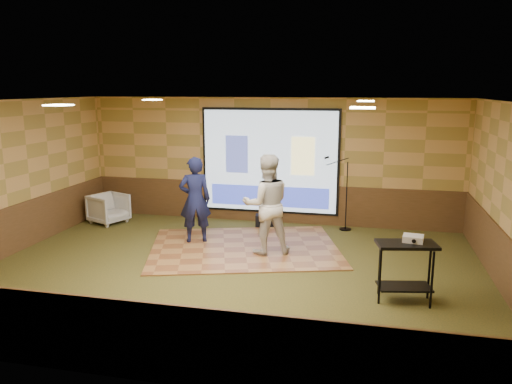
% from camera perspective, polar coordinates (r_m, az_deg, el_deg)
% --- Properties ---
extents(ground, '(9.00, 9.00, 0.00)m').
position_cam_1_polar(ground, '(9.04, -2.83, -9.05)').
color(ground, '#2F3C1B').
rests_on(ground, ground).
extents(room_shell, '(9.04, 7.04, 3.02)m').
position_cam_1_polar(room_shell, '(8.52, -2.97, 4.22)').
color(room_shell, tan).
rests_on(room_shell, ground).
extents(wainscot_back, '(9.00, 0.04, 0.95)m').
position_cam_1_polar(wainscot_back, '(12.15, 1.57, -1.23)').
color(wainscot_back, '#4B3319').
rests_on(wainscot_back, ground).
extents(wainscot_front, '(9.00, 0.04, 0.95)m').
position_cam_1_polar(wainscot_front, '(5.87, -12.45, -16.38)').
color(wainscot_front, '#4B3319').
rests_on(wainscot_front, ground).
extents(wainscot_left, '(0.04, 7.00, 0.95)m').
position_cam_1_polar(wainscot_left, '(10.94, -26.15, -3.95)').
color(wainscot_left, '#4B3319').
rests_on(wainscot_left, ground).
extents(wainscot_right, '(0.04, 7.00, 0.95)m').
position_cam_1_polar(wainscot_right, '(8.85, 26.59, -7.55)').
color(wainscot_right, '#4B3319').
rests_on(wainscot_right, ground).
extents(projector_screen, '(3.32, 0.06, 2.52)m').
position_cam_1_polar(projector_screen, '(11.92, 1.56, 3.41)').
color(projector_screen, black).
rests_on(projector_screen, room_shell).
extents(downlight_nw, '(0.32, 0.32, 0.02)m').
position_cam_1_polar(downlight_nw, '(10.90, -11.75, 10.28)').
color(downlight_nw, '#FFECBF').
rests_on(downlight_nw, room_shell).
extents(downlight_ne, '(0.32, 0.32, 0.02)m').
position_cam_1_polar(downlight_ne, '(9.93, 12.43, 10.12)').
color(downlight_ne, '#FFECBF').
rests_on(downlight_ne, room_shell).
extents(downlight_sw, '(0.32, 0.32, 0.02)m').
position_cam_1_polar(downlight_sw, '(8.02, -21.65, 9.22)').
color(downlight_sw, '#FFECBF').
rests_on(downlight_sw, room_shell).
extents(downlight_se, '(0.32, 0.32, 0.02)m').
position_cam_1_polar(downlight_se, '(6.63, 12.10, 9.40)').
color(downlight_se, '#FFECBF').
rests_on(downlight_se, room_shell).
extents(dance_floor, '(4.44, 3.85, 0.03)m').
position_cam_1_polar(dance_floor, '(10.27, -1.32, -6.37)').
color(dance_floor, '#A36E3B').
rests_on(dance_floor, ground).
extents(player_left, '(0.78, 0.66, 1.81)m').
position_cam_1_polar(player_left, '(10.49, -6.98, -0.87)').
color(player_left, '#141941').
rests_on(player_left, dance_floor).
extents(player_right, '(1.16, 1.04, 1.96)m').
position_cam_1_polar(player_right, '(9.67, 1.22, -1.41)').
color(player_right, beige).
rests_on(player_right, dance_floor).
extents(av_table, '(0.89, 0.47, 0.93)m').
position_cam_1_polar(av_table, '(7.96, 16.74, -7.56)').
color(av_table, black).
rests_on(av_table, ground).
extents(projector, '(0.33, 0.29, 0.10)m').
position_cam_1_polar(projector, '(7.95, 17.52, -5.09)').
color(projector, silver).
rests_on(projector, av_table).
extents(mic_stand, '(0.67, 0.27, 1.71)m').
position_cam_1_polar(mic_stand, '(11.64, 9.97, -1.90)').
color(mic_stand, black).
rests_on(mic_stand, ground).
extents(banquet_chair, '(1.02, 1.00, 0.71)m').
position_cam_1_polar(banquet_chair, '(12.58, -16.48, -1.83)').
color(banquet_chair, gray).
rests_on(banquet_chair, ground).
extents(duffel_bag, '(0.48, 0.36, 0.27)m').
position_cam_1_polar(duffel_bag, '(11.84, 1.04, -3.26)').
color(duffel_bag, black).
rests_on(duffel_bag, ground).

